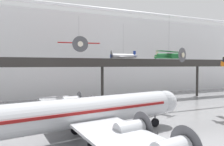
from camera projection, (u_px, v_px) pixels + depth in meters
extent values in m
plane|color=gray|center=(168.00, 139.00, 25.23)|extent=(260.00, 260.00, 0.00)
cube|color=white|center=(89.00, 55.00, 59.99)|extent=(140.00, 3.00, 24.42)
cube|color=#2D2B28|center=(103.00, 65.00, 48.08)|extent=(110.00, 3.20, 0.90)
cube|color=#2D2B28|center=(106.00, 61.00, 46.61)|extent=(110.00, 0.12, 1.10)
cylinder|color=#2D2B28|center=(102.00, 85.00, 49.18)|extent=(0.70, 0.70, 8.90)
cylinder|color=#2D2B28|center=(197.00, 81.00, 60.23)|extent=(0.70, 0.70, 8.90)
cylinder|color=silver|center=(117.00, 10.00, 40.07)|extent=(120.00, 0.60, 0.60)
cylinder|color=#B7BABF|center=(81.00, 112.00, 24.14)|extent=(25.68, 7.28, 3.55)
sphere|color=#B7BABF|center=(165.00, 102.00, 31.08)|extent=(3.47, 3.47, 3.47)
cube|color=maroon|center=(81.00, 109.00, 24.12)|extent=(23.94, 7.09, 0.32)
cube|color=#B7BABF|center=(65.00, 104.00, 33.19)|extent=(8.26, 16.97, 0.28)
cube|color=#B7BABF|center=(137.00, 146.00, 16.04)|extent=(8.26, 16.97, 0.28)
cylinder|color=#B7BABF|center=(83.00, 107.00, 30.97)|extent=(3.18, 2.12, 1.70)
cylinder|color=#4C4C51|center=(92.00, 106.00, 31.79)|extent=(0.54, 3.21, 3.23)
cylinder|color=#B7BABF|center=(71.00, 101.00, 35.76)|extent=(3.18, 2.12, 1.70)
cylinder|color=#4C4C51|center=(80.00, 100.00, 36.57)|extent=(0.54, 3.21, 3.23)
cylinder|color=#B7BABF|center=(129.00, 129.00, 20.02)|extent=(3.18, 2.12, 1.70)
cylinder|color=#4C4C51|center=(142.00, 127.00, 20.83)|extent=(0.54, 3.21, 3.23)
cylinder|color=#4C4C51|center=(185.00, 145.00, 16.04)|extent=(0.54, 3.21, 3.23)
cylinder|color=#4C4C51|center=(155.00, 119.00, 30.14)|extent=(0.20, 0.20, 1.21)
cylinder|color=black|center=(155.00, 122.00, 30.17)|extent=(1.34, 0.57, 1.30)
cylinder|color=#4C4C51|center=(76.00, 125.00, 26.84)|extent=(0.20, 0.20, 1.21)
cylinder|color=black|center=(76.00, 130.00, 26.86)|extent=(1.34, 0.57, 1.30)
cylinder|color=#4C4C51|center=(93.00, 139.00, 21.93)|extent=(0.20, 0.20, 1.21)
cylinder|color=black|center=(93.00, 144.00, 21.95)|extent=(1.34, 0.57, 1.30)
cylinder|color=red|center=(79.00, 46.00, 43.67)|extent=(2.01, 6.09, 1.31)
cone|color=silver|center=(80.00, 44.00, 40.63)|extent=(1.23, 1.13, 1.11)
cylinder|color=#4C4C51|center=(80.00, 44.00, 40.42)|extent=(3.19, 0.46, 3.22)
cone|color=red|center=(78.00, 47.00, 46.49)|extent=(1.25, 1.74, 1.07)
cube|color=red|center=(79.00, 43.00, 43.29)|extent=(9.13, 2.63, 0.10)
cube|color=silver|center=(78.00, 44.00, 46.81)|extent=(0.15, 0.73, 1.48)
cube|color=silver|center=(78.00, 47.00, 46.84)|extent=(3.28, 1.14, 0.06)
cylinder|color=slate|center=(79.00, 30.00, 43.52)|extent=(0.04, 0.04, 5.83)
cylinder|color=#1E6B33|center=(169.00, 56.00, 42.64)|extent=(3.01, 5.60, 1.33)
cone|color=beige|center=(181.00, 55.00, 40.48)|extent=(1.28, 1.22, 1.03)
cylinder|color=#4C4C51|center=(182.00, 55.00, 40.33)|extent=(2.80, 1.07, 2.97)
cone|color=#1E6B33|center=(158.00, 57.00, 44.64)|extent=(1.44, 1.76, 1.02)
cube|color=#1E6B33|center=(170.00, 52.00, 42.35)|extent=(8.29, 4.17, 0.10)
cube|color=#1E6B33|center=(170.00, 58.00, 42.41)|extent=(8.29, 4.17, 0.10)
cube|color=beige|center=(157.00, 53.00, 44.86)|extent=(0.29, 0.65, 1.37)
cube|color=beige|center=(157.00, 56.00, 44.89)|extent=(3.02, 1.67, 0.06)
cylinder|color=slate|center=(169.00, 34.00, 42.45)|extent=(0.04, 0.04, 8.05)
cube|color=black|center=(224.00, 60.00, 35.91)|extent=(0.62, 0.17, 1.26)
cube|color=black|center=(224.00, 64.00, 35.93)|extent=(1.10, 2.80, 0.06)
cylinder|color=silver|center=(123.00, 56.00, 51.35)|extent=(5.68, 2.24, 1.20)
cone|color=navy|center=(112.00, 56.00, 50.85)|extent=(1.11, 1.20, 1.04)
cylinder|color=#4C4C51|center=(111.00, 56.00, 50.81)|extent=(0.64, 2.94, 2.99)
cone|color=silver|center=(133.00, 56.00, 51.81)|extent=(1.66, 1.26, 0.99)
cube|color=silver|center=(122.00, 57.00, 51.30)|extent=(3.00, 8.50, 0.10)
cube|color=navy|center=(135.00, 54.00, 51.84)|extent=(0.68, 0.19, 1.38)
cube|color=navy|center=(135.00, 56.00, 51.87)|extent=(1.26, 3.07, 0.06)
cylinder|color=slate|center=(123.00, 39.00, 51.16)|extent=(0.04, 0.04, 7.70)
cylinder|color=#B2B5BA|center=(183.00, 133.00, 27.30)|extent=(0.36, 0.36, 0.04)
cylinder|color=#B2B5BA|center=(183.00, 130.00, 27.28)|extent=(0.07, 0.07, 0.95)
sphere|color=#B2B5BA|center=(183.00, 126.00, 27.25)|extent=(0.10, 0.10, 0.10)
cube|color=#4C4C51|center=(158.00, 138.00, 24.51)|extent=(0.35, 0.42, 0.70)
cube|color=#232326|center=(158.00, 134.00, 24.49)|extent=(0.45, 0.68, 0.73)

